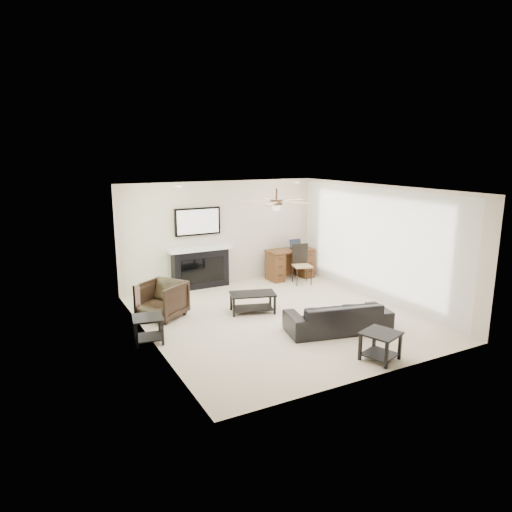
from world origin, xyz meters
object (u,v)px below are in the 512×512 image
at_px(armchair, 162,300).
at_px(coffee_table, 253,303).
at_px(desk, 290,264).
at_px(sofa, 338,317).
at_px(fireplace_unit, 200,249).

bearing_deg(armchair, coffee_table, 37.72).
distance_m(coffee_table, desk, 2.72).
bearing_deg(coffee_table, sofa, -43.39).
relative_size(coffee_table, fireplace_unit, 0.47).
height_order(fireplace_unit, desk, fireplace_unit).
xyz_separation_m(sofa, fireplace_unit, (-1.20, 3.70, 0.68)).
bearing_deg(sofa, coffee_table, -47.51).
distance_m(armchair, desk, 3.93).
height_order(sofa, coffee_table, sofa).
bearing_deg(desk, coffee_table, -138.06).
xyz_separation_m(armchair, coffee_table, (1.70, -0.55, -0.16)).
bearing_deg(coffee_table, armchair, 179.32).
xyz_separation_m(fireplace_unit, desk, (2.31, -0.29, -0.57)).
bearing_deg(fireplace_unit, armchair, -132.17).
height_order(coffee_table, desk, desk).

